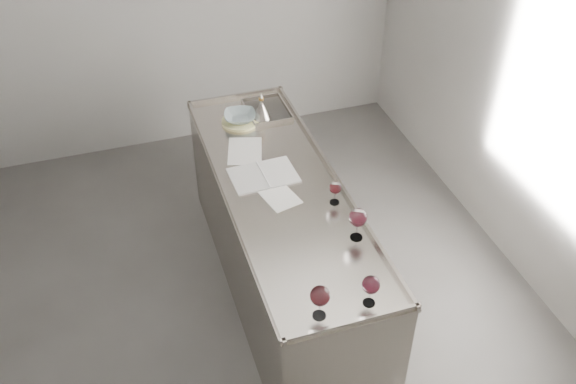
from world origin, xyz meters
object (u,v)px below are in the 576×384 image
object	(u,v)px
wine_glass_middle	(371,285)
wine_glass_left	(320,297)
wine_glass_right	(358,218)
notebook	(263,175)
ceramic_bowl	(240,117)
counter	(282,240)
wine_funnel	(262,111)
wine_glass_small	(335,188)

from	to	relation	value
wine_glass_middle	wine_glass_left	bearing A→B (deg)	-180.00
wine_glass_right	notebook	size ratio (longest dim) A/B	0.48
wine_glass_left	wine_glass_middle	bearing A→B (deg)	0.00
wine_glass_middle	ceramic_bowl	world-z (taller)	wine_glass_middle
counter	wine_funnel	world-z (taller)	wine_funnel
ceramic_bowl	wine_funnel	size ratio (longest dim) A/B	1.01
wine_glass_left	wine_glass_right	xyz separation A→B (m)	(0.41, 0.49, 0.00)
wine_glass_right	wine_glass_middle	bearing A→B (deg)	-105.30
wine_glass_middle	wine_glass_small	bearing A→B (deg)	81.15
notebook	wine_funnel	size ratio (longest dim) A/B	1.92
wine_glass_left	wine_glass_right	world-z (taller)	wine_glass_right
counter	notebook	distance (m)	0.50
counter	wine_glass_small	size ratio (longest dim) A/B	15.45
counter	notebook	xyz separation A→B (m)	(-0.08, 0.15, 0.47)
wine_glass_right	wine_glass_small	distance (m)	0.34
wine_glass_left	notebook	distance (m)	1.24
wine_glass_middle	ceramic_bowl	size ratio (longest dim) A/B	0.81
counter	wine_glass_right	size ratio (longest dim) A/B	11.47
wine_glass_middle	notebook	distance (m)	1.26
notebook	wine_funnel	xyz separation A→B (m)	(0.18, 0.67, 0.06)
notebook	counter	bearing A→B (deg)	-64.58
counter	wine_glass_right	bearing A→B (deg)	-65.07
wine_glass_middle	notebook	xyz separation A→B (m)	(-0.22, 1.23, -0.13)
wine_glass_right	wine_glass_small	bearing A→B (deg)	90.78
wine_glass_left	wine_glass_right	size ratio (longest dim) A/B	0.97
wine_glass_left	wine_funnel	size ratio (longest dim) A/B	0.89
wine_glass_middle	notebook	size ratio (longest dim) A/B	0.43
ceramic_bowl	wine_glass_right	bearing A→B (deg)	-76.84
wine_glass_small	ceramic_bowl	bearing A→B (deg)	106.87
counter	wine_glass_left	world-z (taller)	wine_glass_left
counter	ceramic_bowl	xyz separation A→B (m)	(-0.06, 0.83, 0.52)
counter	wine_glass_left	size ratio (longest dim) A/B	11.81
counter	wine_glass_small	distance (m)	0.69
wine_glass_right	notebook	distance (m)	0.83
ceramic_bowl	wine_funnel	xyz separation A→B (m)	(0.16, -0.01, 0.02)
wine_glass_middle	wine_glass_right	bearing A→B (deg)	74.70
wine_glass_left	wine_glass_middle	world-z (taller)	wine_glass_left
counter	wine_funnel	bearing A→B (deg)	82.62
wine_glass_middle	wine_glass_small	xyz separation A→B (m)	(0.13, 0.83, -0.02)
counter	wine_glass_left	bearing A→B (deg)	-97.27
wine_glass_small	notebook	bearing A→B (deg)	131.03
wine_glass_small	notebook	xyz separation A→B (m)	(-0.35, 0.40, -0.10)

